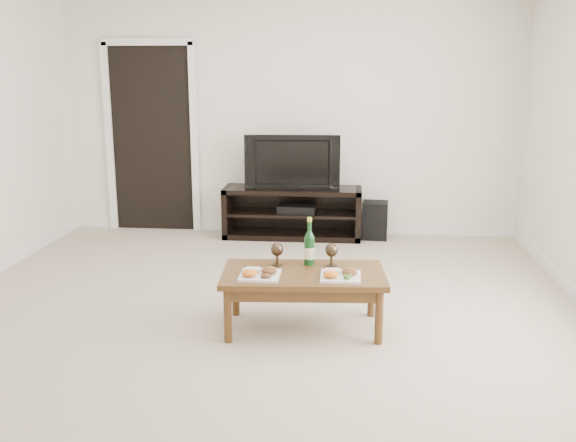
{
  "coord_description": "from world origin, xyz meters",
  "views": [
    {
      "loc": [
        0.65,
        -4.31,
        1.8
      ],
      "look_at": [
        0.21,
        0.32,
        0.7
      ],
      "focal_mm": 40.0,
      "sensor_mm": 36.0,
      "label": 1
    }
  ],
  "objects_px": {
    "coffee_table": "(303,300)",
    "subwoofer": "(375,220)",
    "media_console": "(292,213)",
    "television": "(292,161)"
  },
  "relations": [
    {
      "from": "coffee_table",
      "to": "television",
      "type": "bearing_deg",
      "value": 96.76
    },
    {
      "from": "media_console",
      "to": "television",
      "type": "relative_size",
      "value": 1.47
    },
    {
      "from": "media_console",
      "to": "subwoofer",
      "type": "relative_size",
      "value": 3.7
    },
    {
      "from": "media_console",
      "to": "coffee_table",
      "type": "xyz_separation_m",
      "value": [
        0.3,
        -2.53,
        -0.07
      ]
    },
    {
      "from": "coffee_table",
      "to": "subwoofer",
      "type": "bearing_deg",
      "value": 76.9
    },
    {
      "from": "subwoofer",
      "to": "media_console",
      "type": "bearing_deg",
      "value": -174.04
    },
    {
      "from": "media_console",
      "to": "subwoofer",
      "type": "height_order",
      "value": "media_console"
    },
    {
      "from": "television",
      "to": "coffee_table",
      "type": "distance_m",
      "value": 2.63
    },
    {
      "from": "television",
      "to": "subwoofer",
      "type": "height_order",
      "value": "television"
    },
    {
      "from": "media_console",
      "to": "television",
      "type": "bearing_deg",
      "value": 180.0
    }
  ]
}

